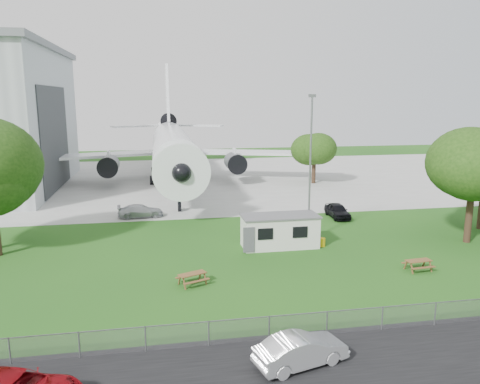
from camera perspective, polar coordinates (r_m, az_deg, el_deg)
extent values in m
plane|color=#2B631A|center=(32.71, -2.16, -9.80)|extent=(160.00, 160.00, 0.00)
cube|color=black|center=(21.29, 3.13, -22.32)|extent=(120.00, 8.00, 0.02)
cube|color=#B7B7B2|center=(69.36, -6.54, 1.51)|extent=(120.00, 46.00, 0.03)
cube|color=#2D3033|center=(64.69, -21.60, 6.10)|extent=(0.16, 16.00, 12.96)
cylinder|color=white|center=(64.60, -8.19, 5.30)|extent=(5.40, 34.00, 5.40)
cone|color=white|center=(45.76, -7.32, 2.85)|extent=(5.40, 5.50, 5.40)
cone|color=white|center=(85.45, -8.73, 7.29)|extent=(4.86, 9.00, 4.86)
cube|color=white|center=(68.66, -18.77, 4.16)|extent=(21.36, 10.77, 0.36)
cube|color=white|center=(69.45, 2.14, 4.83)|extent=(21.36, 10.77, 0.36)
cube|color=white|center=(85.24, -8.84, 11.11)|extent=(0.46, 9.96, 12.17)
cylinder|color=#515459|center=(64.63, -15.68, 3.12)|extent=(2.50, 4.20, 2.50)
cylinder|color=#515459|center=(65.20, -0.62, 3.61)|extent=(2.50, 4.20, 2.50)
cylinder|color=#515459|center=(84.34, -8.75, 8.59)|extent=(2.60, 4.50, 2.60)
cylinder|color=black|center=(49.91, -7.41, -0.99)|extent=(0.36, 0.36, 2.40)
cylinder|color=black|center=(66.08, -10.55, 1.95)|extent=(0.44, 0.44, 2.40)
cylinder|color=black|center=(66.26, -5.71, 2.11)|extent=(0.44, 0.44, 2.40)
cube|color=silver|center=(37.94, 4.87, -4.83)|extent=(6.02, 2.54, 2.50)
cube|color=#59595B|center=(37.60, 4.90, -2.91)|extent=(6.22, 2.74, 0.12)
cylinder|color=gold|center=(38.65, 9.98, -6.05)|extent=(0.50, 0.50, 0.70)
cube|color=gray|center=(24.21, 1.14, -17.83)|extent=(58.00, 0.04, 1.30)
cylinder|color=slate|center=(38.90, 8.54, 2.66)|extent=(0.16, 0.16, 12.00)
cylinder|color=#382619|center=(43.19, 26.09, -3.18)|extent=(0.56, 0.56, 3.65)
sphere|color=#345918|center=(42.38, 26.62, 2.68)|extent=(7.48, 7.48, 7.48)
cylinder|color=#382619|center=(66.60, 8.96, 2.24)|extent=(0.56, 0.56, 2.79)
sphere|color=#345918|center=(66.15, 9.05, 5.16)|extent=(5.20, 5.20, 5.20)
imported|color=silver|center=(22.28, 7.45, -18.61)|extent=(4.60, 2.62, 1.43)
imported|color=black|center=(47.96, 11.80, -2.25)|extent=(1.76, 4.19, 1.42)
imported|color=#B7BABF|center=(48.09, -12.04, -2.30)|extent=(4.59, 2.12, 1.30)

